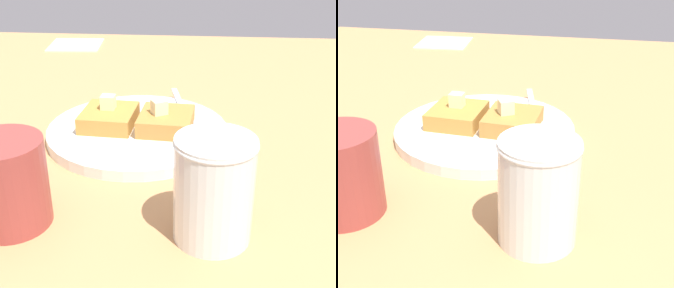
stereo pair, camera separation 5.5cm
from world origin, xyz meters
The scene contains 10 objects.
table_surface centered at (0.00, 0.00, 1.33)cm, with size 107.45×107.45×2.66cm, color tan.
plate centered at (-2.96, 7.59, 3.54)cm, with size 25.63×25.63×1.51cm.
toast_slice_left centered at (-7.08, 7.86, 5.34)cm, with size 7.31×8.06×2.34cm, color #B07B38.
toast_slice_middle centered at (1.15, 7.32, 5.34)cm, with size 7.31×8.06×2.34cm, color #B88238.
butter_pat_primary centered at (-6.14, 7.97, 7.50)cm, with size 1.97×1.77×1.97cm, color beige.
butter_pat_secondary centered at (1.29, 6.72, 7.50)cm, with size 1.97×1.77×1.97cm, color beige.
fork centered at (-8.98, 0.75, 4.35)cm, with size 4.84×15.93×0.36cm.
syrup_jar centered at (-13.50, 29.69, 7.52)cm, with size 7.90×7.90×10.70cm.
napkin centered at (19.11, -41.61, 2.81)cm, with size 12.12×11.94×0.30cm, color beige.
coffee_mug centered at (7.36, 29.03, 7.35)cm, with size 11.28×8.27×9.34cm.
Camera 1 is at (-12.31, 67.76, 31.75)cm, focal length 50.00 mm.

